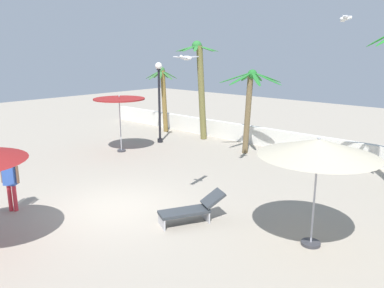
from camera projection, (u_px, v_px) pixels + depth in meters
name	position (u px, v px, depth m)	size (l,w,h in m)	color
ground_plane	(116.00, 208.00, 11.75)	(56.00, 56.00, 0.00)	#9E9384
boundary_wall	(281.00, 140.00, 18.76)	(25.20, 0.30, 0.91)	silver
patio_umbrella_0	(318.00, 148.00, 8.93)	(2.83, 2.83, 2.75)	#333338
patio_umbrella_2	(119.00, 101.00, 17.79)	(2.38, 2.38, 2.69)	#333338
palm_tree_0	(200.00, 79.00, 20.40)	(2.31, 2.31, 5.23)	brown
palm_tree_1	(250.00, 98.00, 17.39)	(2.79, 2.96, 3.90)	brown
palm_tree_2	(163.00, 90.00, 22.48)	(1.91, 1.89, 3.81)	brown
lamp_post_0	(159.00, 95.00, 19.62)	(0.36, 0.36, 4.14)	black
lounge_chair_1	(192.00, 209.00, 10.68)	(1.33, 1.92, 0.83)	#B7B7BC
guest_1	(10.00, 179.00, 11.32)	(0.47, 0.41, 1.64)	#D8333F
seagull_1	(345.00, 18.00, 12.30)	(0.74, 1.23, 0.16)	white
seagull_2	(186.00, 58.00, 10.33)	(0.41, 1.14, 0.14)	white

